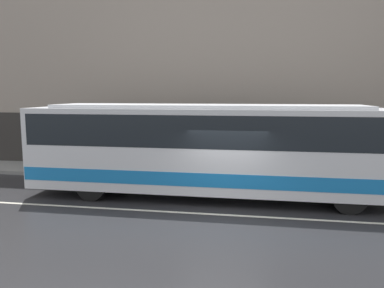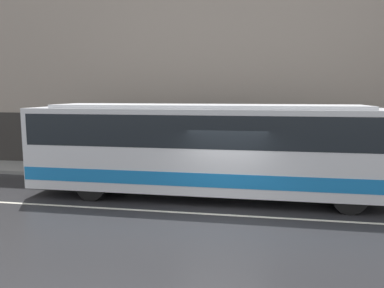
{
  "view_description": "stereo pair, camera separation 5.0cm",
  "coord_description": "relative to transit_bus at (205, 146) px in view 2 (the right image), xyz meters",
  "views": [
    {
      "loc": [
        0.89,
        -10.89,
        3.64
      ],
      "look_at": [
        -1.33,
        1.86,
        1.88
      ],
      "focal_mm": 35.0,
      "sensor_mm": 36.0,
      "label": 1
    },
    {
      "loc": [
        0.94,
        -10.88,
        3.64
      ],
      "look_at": [
        -1.33,
        1.86,
        1.88
      ],
      "focal_mm": 35.0,
      "sensor_mm": 36.0,
      "label": 2
    }
  ],
  "objects": [
    {
      "name": "pedestrian_waiting",
      "position": [
        -2.3,
        3.48,
        -0.88
      ],
      "size": [
        0.36,
        0.36,
        1.72
      ],
      "color": "navy",
      "rests_on": "sidewalk"
    },
    {
      "name": "transit_bus",
      "position": [
        0.0,
        0.0,
        0.0
      ],
      "size": [
        12.36,
        2.51,
        3.26
      ],
      "color": "silver",
      "rests_on": "ground_plane"
    },
    {
      "name": "lane_stripe",
      "position": [
        0.86,
        -1.86,
        -1.83
      ],
      "size": [
        54.0,
        0.14,
        0.01
      ],
      "color": "beige",
      "rests_on": "ground_plane"
    },
    {
      "name": "building_facade",
      "position": [
        0.86,
        4.68,
        3.31
      ],
      "size": [
        60.0,
        0.35,
        10.66
      ],
      "color": "gray",
      "rests_on": "ground_plane"
    },
    {
      "name": "ground_plane",
      "position": [
        0.86,
        -1.86,
        -1.84
      ],
      "size": [
        60.0,
        60.0,
        0.0
      ],
      "primitive_type": "plane",
      "color": "#262628"
    },
    {
      "name": "sidewalk",
      "position": [
        0.86,
        3.34,
        -1.76
      ],
      "size": [
        60.0,
        2.4,
        0.16
      ],
      "color": "gray",
      "rests_on": "ground_plane"
    }
  ]
}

